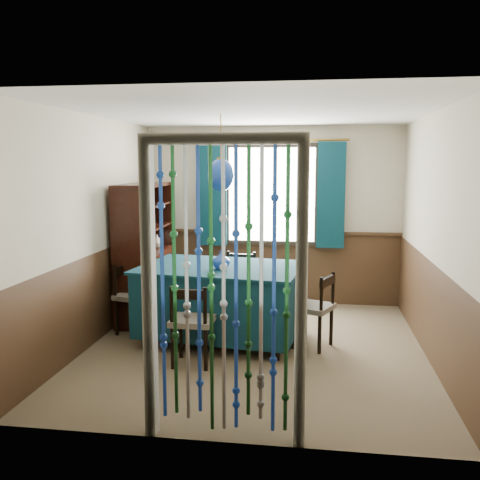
% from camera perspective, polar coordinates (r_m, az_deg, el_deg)
% --- Properties ---
extents(floor, '(4.00, 4.00, 0.00)m').
position_cam_1_polar(floor, '(5.90, 1.62, -11.43)').
color(floor, brown).
rests_on(floor, ground).
extents(ceiling, '(4.00, 4.00, 0.00)m').
position_cam_1_polar(ceiling, '(5.59, 1.72, 13.51)').
color(ceiling, silver).
rests_on(ceiling, ground).
extents(wall_back, '(3.60, 0.00, 3.60)m').
position_cam_1_polar(wall_back, '(7.59, 3.41, 2.61)').
color(wall_back, '#C1B79E').
rests_on(wall_back, ground).
extents(wall_front, '(3.60, 0.00, 3.60)m').
position_cam_1_polar(wall_front, '(3.66, -1.94, -3.30)').
color(wall_front, '#C1B79E').
rests_on(wall_front, ground).
extents(wall_left, '(0.00, 4.00, 4.00)m').
position_cam_1_polar(wall_left, '(6.08, -15.43, 0.98)').
color(wall_left, '#C1B79E').
rests_on(wall_left, ground).
extents(wall_right, '(0.00, 4.00, 4.00)m').
position_cam_1_polar(wall_right, '(5.69, 19.97, 0.32)').
color(wall_right, '#C1B79E').
rests_on(wall_right, ground).
extents(wainscot_back, '(3.60, 0.00, 3.60)m').
position_cam_1_polar(wainscot_back, '(7.68, 3.35, -2.97)').
color(wainscot_back, '#3D2717').
rests_on(wainscot_back, ground).
extents(wainscot_front, '(3.60, 0.00, 3.60)m').
position_cam_1_polar(wainscot_front, '(3.89, -1.84, -14.16)').
color(wainscot_front, '#3D2717').
rests_on(wainscot_front, ground).
extents(wainscot_left, '(0.00, 4.00, 4.00)m').
position_cam_1_polar(wainscot_left, '(6.21, -15.04, -5.90)').
color(wainscot_left, '#3D2717').
rests_on(wainscot_left, ground).
extents(wainscot_right, '(0.00, 4.00, 4.00)m').
position_cam_1_polar(wainscot_right, '(5.83, 19.47, -7.00)').
color(wainscot_right, '#3D2717').
rests_on(wainscot_right, ground).
extents(window, '(1.32, 0.12, 1.42)m').
position_cam_1_polar(window, '(7.52, 3.39, 4.85)').
color(window, black).
rests_on(window, wall_back).
extents(doorway, '(1.16, 0.12, 2.18)m').
position_cam_1_polar(doorway, '(3.76, -1.76, -6.11)').
color(doorway, silver).
rests_on(doorway, ground).
extents(dining_table, '(1.90, 1.42, 0.85)m').
position_cam_1_polar(dining_table, '(6.02, -1.98, -6.21)').
color(dining_table, '#0A2B36').
rests_on(dining_table, floor).
extents(chair_near, '(0.41, 0.39, 0.82)m').
position_cam_1_polar(chair_near, '(5.32, -5.16, -8.70)').
color(chair_near, black).
rests_on(chair_near, floor).
extents(chair_far, '(0.47, 0.45, 0.87)m').
position_cam_1_polar(chair_far, '(6.76, -0.17, -4.83)').
color(chair_far, black).
rests_on(chair_far, floor).
extents(chair_left, '(0.48, 0.49, 0.83)m').
position_cam_1_polar(chair_left, '(6.42, -11.30, -5.87)').
color(chair_left, black).
rests_on(chair_left, floor).
extents(chair_right, '(0.51, 0.52, 0.82)m').
position_cam_1_polar(chair_right, '(5.85, 8.01, -7.19)').
color(chair_right, black).
rests_on(chair_right, floor).
extents(sideboard, '(0.52, 1.34, 1.73)m').
position_cam_1_polar(sideboard, '(7.03, -10.07, -3.29)').
color(sideboard, black).
rests_on(sideboard, floor).
extents(pendant_lamp, '(0.28, 0.28, 0.82)m').
position_cam_1_polar(pendant_lamp, '(5.83, -2.04, 6.96)').
color(pendant_lamp, olive).
rests_on(pendant_lamp, ceiling).
extents(vase_table, '(0.21, 0.21, 0.18)m').
position_cam_1_polar(vase_table, '(5.76, -2.03, -2.22)').
color(vase_table, navy).
rests_on(vase_table, dining_table).
extents(bowl_shelf, '(0.24, 0.24, 0.05)m').
position_cam_1_polar(bowl_shelf, '(6.68, -10.38, 1.39)').
color(bowl_shelf, beige).
rests_on(bowl_shelf, sideboard).
extents(vase_sideboard, '(0.22, 0.22, 0.19)m').
position_cam_1_polar(vase_sideboard, '(7.27, -8.86, -0.03)').
color(vase_sideboard, beige).
rests_on(vase_sideboard, sideboard).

